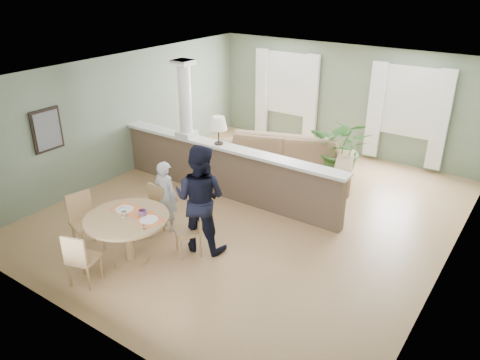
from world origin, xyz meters
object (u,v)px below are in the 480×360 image
Objects in this scene: child_person at (166,196)px; chair_far_boy at (152,207)px; chair_far_man at (192,227)px; man_person at (200,198)px; dining_table at (128,226)px; sofa at (281,161)px; chair_side at (84,219)px; chair_near at (80,258)px; houseplant at (342,148)px.

chair_far_boy is at bearing 48.28° from child_person.
man_person reaches higher than chair_far_man.
dining_table reaches higher than chair_far_man.
chair_side is (-1.31, -4.28, 0.09)m from sofa.
chair_far_man is 0.47× the size of man_person.
dining_table is 1.36× the size of chair_side.
chair_far_boy is at bearing -13.08° from chair_side.
child_person is (-0.10, 1.96, 0.17)m from chair_near.
man_person is (1.06, 0.06, 0.45)m from chair_far_boy.
chair_far_man is (1.05, -0.16, 0.00)m from chair_far_boy.
houseplant reaches higher than chair_side.
child_person is (-0.21, 1.10, 0.02)m from dining_table.
sofa is 3.56× the size of chair_far_man.
chair_far_boy is at bearing -10.06° from man_person.
chair_near is 1.97m from child_person.
man_person reaches higher than dining_table.
houseplant is 6.04m from chair_near.
chair_near is 0.48× the size of man_person.
chair_near reaches higher than chair_far_boy.
dining_table is 0.88m from chair_near.
chair_far_boy is (-1.83, -4.06, -0.26)m from houseplant.
sofa is 2.36× the size of child_person.
child_person is (-1.67, -3.87, -0.07)m from houseplant.
chair_far_boy is 1.06m from chair_far_man.
chair_near is at bearing -114.99° from sofa.
chair_far_boy is 0.89× the size of chair_side.
houseplant is 1.69× the size of chair_far_boy.
child_person is 0.71× the size of man_person.
chair_far_man is at bearing -104.53° from sofa.
man_person is (-0.77, -4.00, 0.19)m from houseplant.
child_person is (0.16, 0.19, 0.18)m from chair_far_boy.
houseplant is at bearing 66.42° from chair_far_boy.
child_person reaches higher than chair_side.
child_person is (-0.59, -3.04, 0.21)m from sofa.
chair_near is (0.27, -1.77, 0.01)m from chair_far_boy.
houseplant is at bearing 73.64° from dining_table.
sofa reaches higher than chair_far_man.
sofa reaches higher than chair_near.
man_person is (0.69, 0.97, 0.29)m from dining_table.
dining_table is 1.53× the size of chair_far_boy.
dining_table is 1.12m from child_person.
dining_table is (-1.46, -4.97, -0.09)m from houseplant.
houseplant is 5.64m from chair_side.
dining_table is 1.01× the size of child_person.
chair_near is at bearing -80.72° from chair_far_boy.
sofa is at bearing -142.55° from houseplant.
sofa is at bearing -2.06° from chair_side.
chair_near is 1.10m from chair_side.
sofa is 2.13× the size of houseplant.
child_person is 0.95m from man_person.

